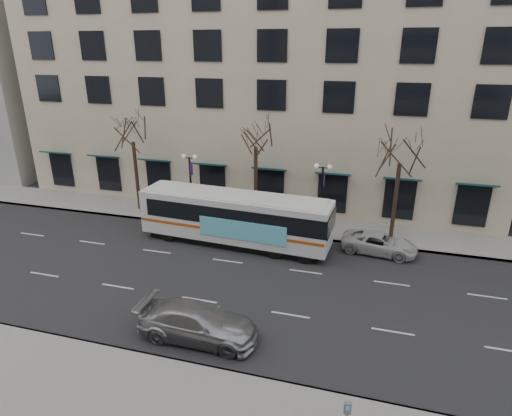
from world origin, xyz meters
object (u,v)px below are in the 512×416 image
(tree_far_mid, at_px, (256,134))
(lamp_post_left, at_px, (191,183))
(city_bus, at_px, (236,217))
(silver_car, at_px, (198,322))
(pay_station, at_px, (347,410))
(tree_far_right, at_px, (401,149))
(tree_far_left, at_px, (132,130))
(lamp_post_right, at_px, (322,195))
(white_pickup, at_px, (379,243))

(tree_far_mid, height_order, lamp_post_left, tree_far_mid)
(tree_far_mid, distance_m, city_bus, 6.28)
(tree_far_mid, xyz_separation_m, silver_car, (1.22, -14.01, -6.08))
(silver_car, xyz_separation_m, pay_station, (7.06, -3.47, 0.19))
(silver_car, bearing_deg, tree_far_mid, 4.96)
(tree_far_right, distance_m, lamp_post_left, 15.40)
(tree_far_left, height_order, tree_far_right, tree_far_left)
(lamp_post_right, relative_size, pay_station, 4.38)
(white_pickup, bearing_deg, silver_car, 151.62)
(tree_far_mid, height_order, pay_station, tree_far_mid)
(tree_far_left, height_order, city_bus, tree_far_left)
(lamp_post_left, xyz_separation_m, white_pickup, (14.19, -2.00, -2.27))
(white_pickup, distance_m, pay_station, 14.92)
(tree_far_left, xyz_separation_m, pay_station, (18.28, -17.48, -5.69))
(tree_far_mid, xyz_separation_m, tree_far_right, (10.00, -0.00, -0.48))
(silver_car, bearing_deg, lamp_post_left, 24.84)
(lamp_post_left, bearing_deg, tree_far_mid, 6.85)
(lamp_post_left, bearing_deg, city_bus, -34.51)
(tree_far_right, distance_m, white_pickup, 6.36)
(tree_far_left, xyz_separation_m, tree_far_right, (20.00, 0.00, -0.28))
(tree_far_mid, bearing_deg, lamp_post_left, -173.15)
(silver_car, height_order, white_pickup, silver_car)
(tree_far_left, xyz_separation_m, silver_car, (11.22, -14.01, -5.88))
(city_bus, bearing_deg, pay_station, -54.06)
(tree_far_left, distance_m, pay_station, 25.92)
(lamp_post_left, relative_size, pay_station, 4.38)
(tree_far_left, height_order, tree_far_mid, tree_far_mid)
(tree_far_right, height_order, pay_station, tree_far_right)
(pay_station, bearing_deg, silver_car, 146.55)
(tree_far_left, relative_size, silver_car, 1.47)
(tree_far_left, bearing_deg, tree_far_mid, 0.00)
(lamp_post_right, relative_size, silver_car, 0.92)
(lamp_post_left, relative_size, lamp_post_right, 1.00)
(lamp_post_left, bearing_deg, lamp_post_right, 0.00)
(white_pickup, bearing_deg, lamp_post_left, 88.55)
(city_bus, bearing_deg, tree_far_right, 24.19)
(tree_far_right, xyz_separation_m, pay_station, (-1.72, -17.48, -5.41))
(lamp_post_right, height_order, city_bus, lamp_post_right)
(lamp_post_left, distance_m, silver_car, 14.93)
(tree_far_left, xyz_separation_m, city_bus, (9.70, -3.83, -4.76))
(lamp_post_right, height_order, silver_car, lamp_post_right)
(lamp_post_right, bearing_deg, pay_station, -79.04)
(lamp_post_left, height_order, city_bus, lamp_post_left)
(city_bus, distance_m, white_pickup, 9.66)
(silver_car, distance_m, pay_station, 7.87)
(tree_far_right, relative_size, silver_car, 1.42)
(city_bus, height_order, pay_station, city_bus)
(silver_car, bearing_deg, tree_far_right, -32.09)
(lamp_post_right, bearing_deg, tree_far_right, 6.85)
(tree_far_mid, xyz_separation_m, pay_station, (8.28, -17.48, -5.89))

